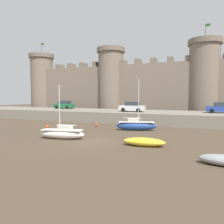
{
  "coord_description": "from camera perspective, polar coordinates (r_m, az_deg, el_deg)",
  "views": [
    {
      "loc": [
        9.64,
        -17.67,
        4.21
      ],
      "look_at": [
        0.47,
        4.54,
        2.5
      ],
      "focal_mm": 35.0,
      "sensor_mm": 36.0,
      "label": 1
    }
  ],
  "objects": [
    {
      "name": "car_quay_east",
      "position": [
        45.89,
        -12.38,
        1.85
      ],
      "size": [
        4.14,
        1.95,
        1.62
      ],
      "color": "#1E6638",
      "rests_on": "quay_road"
    },
    {
      "name": "castle",
      "position": [
        47.59,
        10.81,
        7.03
      ],
      "size": [
        65.57,
        6.38,
        18.17
      ],
      "color": "#7A6B5B",
      "rests_on": "ground"
    },
    {
      "name": "sailboat_foreground_left",
      "position": [
        27.35,
        6.34,
        -3.46
      ],
      "size": [
        5.11,
        2.53,
        6.37
      ],
      "color": "#234793",
      "rests_on": "ground"
    },
    {
      "name": "quay_road",
      "position": [
        36.94,
        7.23,
        -1.15
      ],
      "size": [
        71.19,
        10.0,
        1.74
      ],
      "primitive_type": "cube",
      "color": "gray",
      "rests_on": "ground"
    },
    {
      "name": "ground_plane",
      "position": [
        20.56,
        -6.1,
        -7.77
      ],
      "size": [
        160.0,
        160.0,
        0.0
      ],
      "primitive_type": "plane",
      "color": "#4C3D2D"
    },
    {
      "name": "rowboat_foreground_right",
      "position": [
        18.93,
        8.35,
        -7.67
      ],
      "size": [
        3.68,
        1.54,
        0.71
      ],
      "color": "yellow",
      "rests_on": "ground"
    },
    {
      "name": "car_quay_centre_east",
      "position": [
        36.72,
        26.61,
        0.99
      ],
      "size": [
        4.14,
        1.95,
        1.62
      ],
      "color": "#263F99",
      "rests_on": "quay_road"
    },
    {
      "name": "car_quay_centre_west",
      "position": [
        35.87,
        5.31,
        1.34
      ],
      "size": [
        4.14,
        1.95,
        1.62
      ],
      "color": "silver",
      "rests_on": "quay_road"
    },
    {
      "name": "mooring_buoy_near_channel",
      "position": [
        30.31,
        -16.58,
        -3.71
      ],
      "size": [
        0.39,
        0.39,
        0.39
      ],
      "primitive_type": "sphere",
      "color": "#E04C1E",
      "rests_on": "ground"
    },
    {
      "name": "sailboat_near_channel_right",
      "position": [
        22.38,
        -12.86,
        -5.42
      ],
      "size": [
        4.82,
        2.17,
        5.36
      ],
      "color": "silver",
      "rests_on": "ground"
    },
    {
      "name": "mooring_buoy_near_shore",
      "position": [
        31.04,
        -4.1,
        -3.37
      ],
      "size": [
        0.39,
        0.39,
        0.39
      ],
      "primitive_type": "sphere",
      "color": "#E04C1E",
      "rests_on": "ground"
    }
  ]
}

